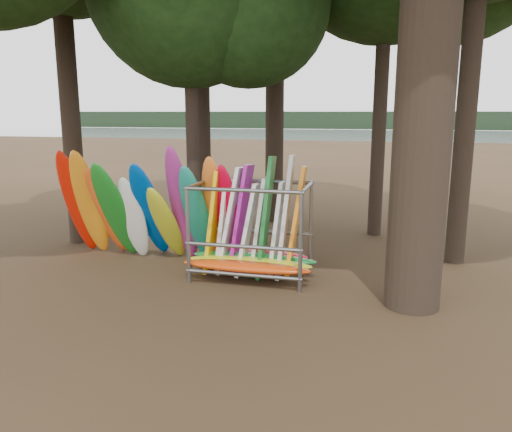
# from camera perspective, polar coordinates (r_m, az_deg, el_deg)

# --- Properties ---
(ground) EXTENTS (120.00, 120.00, 0.00)m
(ground) POSITION_cam_1_polar(r_m,az_deg,el_deg) (11.16, -3.96, -8.49)
(ground) COLOR #47331E
(ground) RESTS_ON ground
(lake) EXTENTS (160.00, 160.00, 0.00)m
(lake) POSITION_cam_1_polar(r_m,az_deg,el_deg) (70.11, 11.72, 8.39)
(lake) COLOR gray
(lake) RESTS_ON ground
(far_shore) EXTENTS (160.00, 4.00, 4.00)m
(far_shore) POSITION_cam_1_polar(r_m,az_deg,el_deg) (119.99, 12.97, 10.60)
(far_shore) COLOR black
(far_shore) RESTS_ON ground
(kayak_row) EXTENTS (5.02, 2.20, 3.24)m
(kayak_row) POSITION_cam_1_polar(r_m,az_deg,el_deg) (13.21, -12.53, 0.53)
(kayak_row) COLOR red
(kayak_row) RESTS_ON ground
(storage_rack) EXTENTS (3.08, 1.59, 2.93)m
(storage_rack) POSITION_cam_1_polar(r_m,az_deg,el_deg) (11.72, -0.49, -2.08)
(storage_rack) COLOR slate
(storage_rack) RESTS_ON ground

